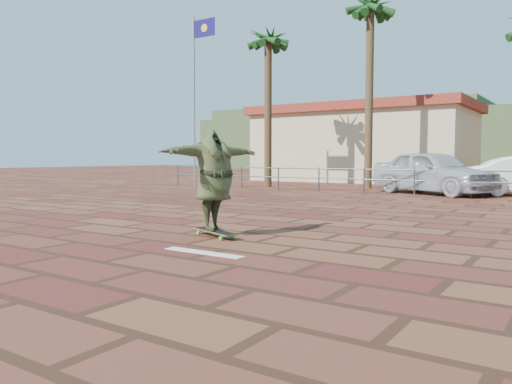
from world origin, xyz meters
The scene contains 11 objects.
ground centered at (0.00, 0.00, 0.00)m, with size 120.00×120.00×0.00m, color brown.
paint_stripe centered at (0.70, -1.20, 0.00)m, with size 1.40×0.22×0.01m, color white.
guardrail centered at (0.00, 12.00, 0.68)m, with size 24.06×0.06×1.00m.
flagpole centered at (-9.87, 11.00, 4.64)m, with size 1.30×0.10×8.00m.
palm_far_left centered at (-7.50, 13.50, 6.83)m, with size 2.40×2.40×8.25m.
palm_left centered at (-3.00, 15.00, 7.95)m, with size 2.40×2.40×9.45m.
building_west centered at (-6.00, 22.00, 2.28)m, with size 12.60×7.60×4.50m.
hill_back centered at (-22.00, 56.00, 4.00)m, with size 35.00×14.00×8.00m, color #384C28.
longboard centered at (-0.09, 0.07, 0.09)m, with size 1.18×0.66×0.11m.
skateboarder centered at (-0.09, 0.07, 1.02)m, with size 2.22×0.60×1.81m, color #3F4826.
car_silver centered at (0.41, 13.00, 0.86)m, with size 2.03×5.04×1.72m, color #B2B5B9.
Camera 1 is at (5.47, -6.90, 1.43)m, focal length 35.00 mm.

